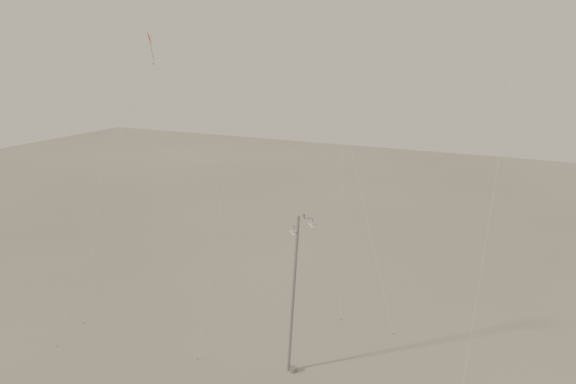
% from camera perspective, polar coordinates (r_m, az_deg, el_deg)
% --- Properties ---
extents(street_lamp, '(1.77, 0.67, 10.00)m').
position_cam_1_polar(street_lamp, '(32.88, 0.75, -9.94)').
color(street_lamp, gray).
rests_on(street_lamp, ground).
extents(kite_3, '(5.10, 5.56, 19.83)m').
position_cam_1_polar(kite_3, '(36.50, -16.04, 7.62)').
color(kite_3, maroon).
rests_on(kite_3, ground).
extents(kite_4, '(0.92, 10.53, 25.64)m').
position_cam_1_polar(kite_4, '(33.34, 22.08, 12.51)').
color(kite_4, '#2F2A27').
rests_on(kite_4, ground).
extents(kite_5, '(12.41, 13.95, 25.64)m').
position_cam_1_polar(kite_5, '(47.94, 3.94, 14.99)').
color(kite_5, '#9C3C1A').
rests_on(kite_5, ground).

